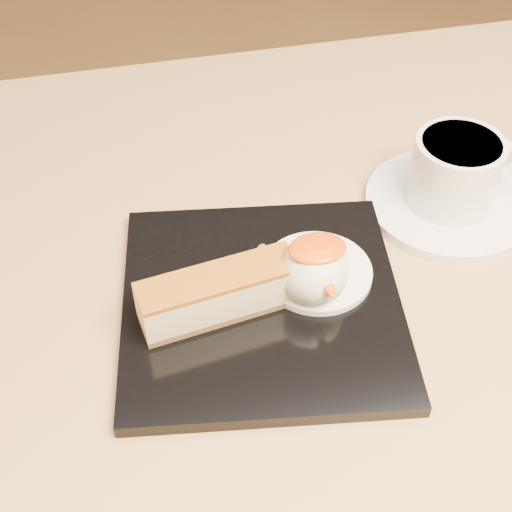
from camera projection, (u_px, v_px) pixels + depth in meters
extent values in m
cylinder|color=black|center=(286.00, 508.00, 0.84)|extent=(0.08, 0.08, 0.66)
cube|color=olive|center=(299.00, 320.00, 0.59)|extent=(0.80, 0.80, 0.04)
cube|color=black|center=(262.00, 303.00, 0.57)|extent=(0.25, 0.25, 0.01)
cube|color=brown|center=(219.00, 308.00, 0.55)|extent=(0.13, 0.05, 0.01)
cube|color=#FFE1A6|center=(219.00, 293.00, 0.54)|extent=(0.13, 0.05, 0.03)
cube|color=#85350E|center=(218.00, 278.00, 0.53)|extent=(0.13, 0.05, 0.00)
cylinder|color=white|center=(317.00, 272.00, 0.58)|extent=(0.09, 0.09, 0.01)
sphere|color=white|center=(314.00, 272.00, 0.55)|extent=(0.05, 0.05, 0.05)
ellipsoid|color=#F04A07|center=(317.00, 249.00, 0.53)|extent=(0.05, 0.03, 0.01)
ellipsoid|color=#2D8C35|center=(276.00, 257.00, 0.59)|extent=(0.02, 0.02, 0.00)
ellipsoid|color=#2D8C35|center=(287.00, 249.00, 0.59)|extent=(0.02, 0.02, 0.00)
ellipsoid|color=#2D8C35|center=(262.00, 251.00, 0.59)|extent=(0.01, 0.02, 0.00)
cylinder|color=white|center=(447.00, 203.00, 0.66)|extent=(0.15, 0.15, 0.01)
cylinder|color=white|center=(455.00, 172.00, 0.63)|extent=(0.08, 0.08, 0.06)
cylinder|color=black|center=(462.00, 144.00, 0.61)|extent=(0.07, 0.07, 0.00)
torus|color=white|center=(498.00, 163.00, 0.64)|extent=(0.05, 0.01, 0.05)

